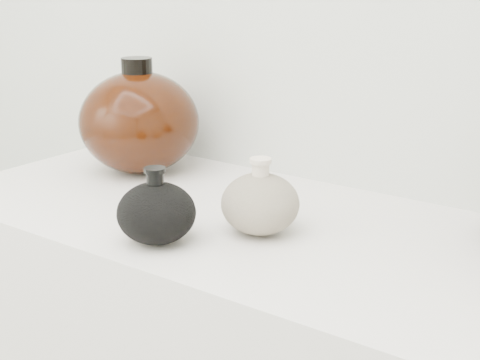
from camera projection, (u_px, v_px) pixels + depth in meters
The scene contains 3 objects.
black_gourd_vase at pixel (156, 212), 1.00m from camera, with size 0.13×0.13×0.12m.
cream_gourd_vase at pixel (260, 203), 1.03m from camera, with size 0.16×0.16×0.12m.
left_round_pot at pixel (139, 122), 1.34m from camera, with size 0.25×0.25×0.23m.
Camera 1 is at (0.56, 0.10, 1.29)m, focal length 50.00 mm.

